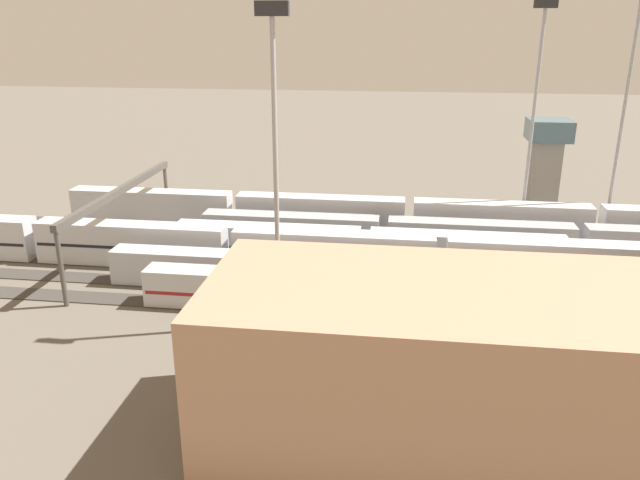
# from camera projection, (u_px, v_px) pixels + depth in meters

# --- Properties ---
(ground_plane) EXTENTS (400.00, 400.00, 0.00)m
(ground_plane) POSITION_uv_depth(u_px,v_px,m) (309.00, 265.00, 75.01)
(ground_plane) COLOR #60594F
(track_bed_0) EXTENTS (140.00, 2.80, 0.12)m
(track_bed_0) POSITION_uv_depth(u_px,v_px,m) (322.00, 232.00, 86.68)
(track_bed_0) COLOR #3D3833
(track_bed_0) RESTS_ON ground_plane
(track_bed_1) EXTENTS (140.00, 2.80, 0.12)m
(track_bed_1) POSITION_uv_depth(u_px,v_px,m) (317.00, 244.00, 82.01)
(track_bed_1) COLOR #3D3833
(track_bed_1) RESTS_ON ground_plane
(track_bed_2) EXTENTS (140.00, 2.80, 0.12)m
(track_bed_2) POSITION_uv_depth(u_px,v_px,m) (312.00, 257.00, 77.33)
(track_bed_2) COLOR #4C443D
(track_bed_2) RESTS_ON ground_plane
(track_bed_3) EXTENTS (140.00, 2.80, 0.12)m
(track_bed_3) POSITION_uv_depth(u_px,v_px,m) (306.00, 272.00, 72.65)
(track_bed_3) COLOR #3D3833
(track_bed_3) RESTS_ON ground_plane
(track_bed_4) EXTENTS (140.00, 2.80, 0.12)m
(track_bed_4) POSITION_uv_depth(u_px,v_px,m) (298.00, 290.00, 67.97)
(track_bed_4) COLOR #3D3833
(track_bed_4) RESTS_ON ground_plane
(track_bed_5) EXTENTS (140.00, 2.80, 0.12)m
(track_bed_5) POSITION_uv_depth(u_px,v_px,m) (290.00, 309.00, 63.30)
(track_bed_5) COLOR #3D3833
(track_bed_5) RESTS_ON ground_plane
(train_on_track_5) EXTENTS (66.40, 3.06, 4.40)m
(train_on_track_5) POSITION_uv_depth(u_px,v_px,m) (480.00, 302.00, 60.28)
(train_on_track_5) COLOR black
(train_on_track_5) RESTS_ON ground_plane
(train_on_track_1) EXTENTS (71.40, 3.06, 3.80)m
(train_on_track_1) POSITION_uv_depth(u_px,v_px,m) (480.00, 237.00, 78.76)
(train_on_track_1) COLOR #A8AAB2
(train_on_track_1) RESTS_ON ground_plane
(train_on_track_0) EXTENTS (95.60, 3.00, 5.00)m
(train_on_track_0) POSITION_uv_depth(u_px,v_px,m) (409.00, 218.00, 84.35)
(train_on_track_0) COLOR silver
(train_on_track_0) RESTS_ON ground_plane
(train_on_track_4) EXTENTS (47.20, 3.00, 3.80)m
(train_on_track_4) POSITION_uv_depth(u_px,v_px,m) (324.00, 274.00, 66.97)
(train_on_track_4) COLOR #B7BABF
(train_on_track_4) RESTS_ON ground_plane
(train_on_track_3) EXTENTS (119.80, 3.06, 5.00)m
(train_on_track_3) POSITION_uv_depth(u_px,v_px,m) (333.00, 253.00, 71.41)
(train_on_track_3) COLOR silver
(train_on_track_3) RESTS_ON ground_plane
(train_on_track_2) EXTENTS (47.20, 3.06, 3.80)m
(train_on_track_2) POSITION_uv_depth(u_px,v_px,m) (365.00, 245.00, 75.87)
(train_on_track_2) COLOR silver
(train_on_track_2) RESTS_ON ground_plane
(light_mast_0) EXTENTS (2.80, 0.70, 30.37)m
(light_mast_0) POSITION_uv_depth(u_px,v_px,m) (536.00, 93.00, 79.11)
(light_mast_0) COLOR #9EA0A5
(light_mast_0) RESTS_ON ground_plane
(light_mast_1) EXTENTS (2.80, 0.70, 29.24)m
(light_mast_1) POSITION_uv_depth(u_px,v_px,m) (275.00, 134.00, 54.21)
(light_mast_1) COLOR #9EA0A5
(light_mast_1) RESTS_ON ground_plane
(light_mast_2) EXTENTS (2.80, 0.70, 31.36)m
(light_mast_2) POSITION_uv_depth(u_px,v_px,m) (627.00, 90.00, 78.20)
(light_mast_2) COLOR #9EA0A5
(light_mast_2) RESTS_ON ground_plane
(signal_gantry) EXTENTS (0.70, 30.00, 8.80)m
(signal_gantry) POSITION_uv_depth(u_px,v_px,m) (120.00, 198.00, 75.42)
(signal_gantry) COLOR #4C4742
(signal_gantry) RESTS_ON ground_plane
(maintenance_shed) EXTENTS (48.25, 14.66, 11.62)m
(maintenance_shed) POSITION_uv_depth(u_px,v_px,m) (573.00, 376.00, 40.73)
(maintenance_shed) COLOR tan
(maintenance_shed) RESTS_ON ground_plane
(control_tower) EXTENTS (6.00, 6.00, 14.32)m
(control_tower) POSITION_uv_depth(u_px,v_px,m) (545.00, 160.00, 91.93)
(control_tower) COLOR gray
(control_tower) RESTS_ON ground_plane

